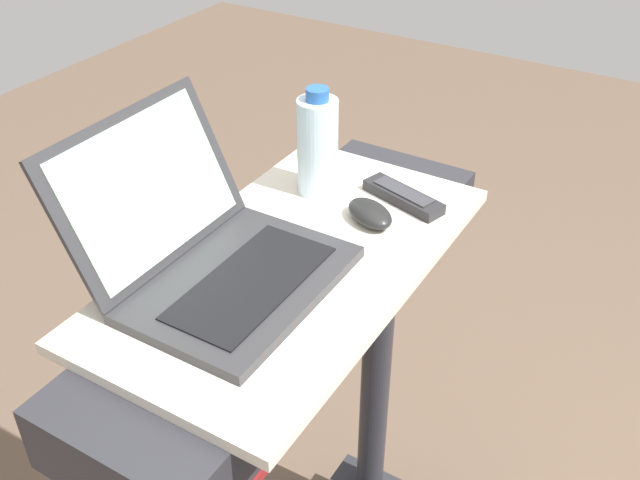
{
  "coord_description": "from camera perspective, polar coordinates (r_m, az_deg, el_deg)",
  "views": [
    {
      "loc": [
        -0.81,
        0.17,
        1.81
      ],
      "look_at": [
        0.0,
        0.65,
        1.17
      ],
      "focal_mm": 41.36,
      "sensor_mm": 36.0,
      "label": 1
    }
  ],
  "objects": [
    {
      "name": "desk_board",
      "position": [
        1.2,
        -2.05,
        -1.67
      ],
      "size": [
        0.72,
        0.39,
        0.02
      ],
      "primitive_type": "cube",
      "color": "beige",
      "rests_on": "treadmill_base"
    },
    {
      "name": "laptop",
      "position": [
        1.13,
        -8.4,
        -0.89
      ],
      "size": [
        0.34,
        0.34,
        0.24
      ],
      "rotation": [
        0.0,
        0.0,
        0.01
      ],
      "color": "#2D2D30",
      "rests_on": "desk_board"
    },
    {
      "name": "computer_mouse",
      "position": [
        1.27,
        3.88,
        2.07
      ],
      "size": [
        0.1,
        0.12,
        0.03
      ],
      "primitive_type": "ellipsoid",
      "rotation": [
        0.0,
        0.0,
        -0.48
      ],
      "color": "black",
      "rests_on": "desk_board"
    },
    {
      "name": "water_bottle",
      "position": [
        1.32,
        -0.19,
        7.34
      ],
      "size": [
        0.07,
        0.07,
        0.2
      ],
      "color": "silver",
      "rests_on": "desk_board"
    },
    {
      "name": "tv_remote",
      "position": [
        1.34,
        6.46,
        3.37
      ],
      "size": [
        0.09,
        0.17,
        0.02
      ],
      "color": "#232326",
      "rests_on": "desk_board"
    }
  ]
}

